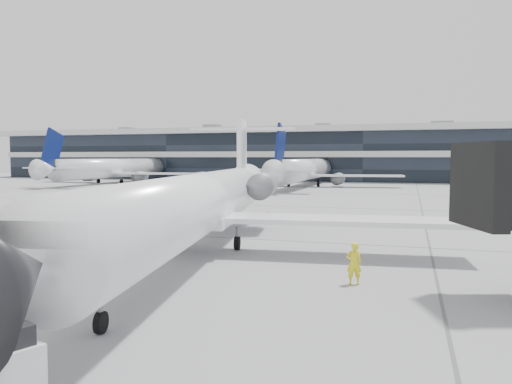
% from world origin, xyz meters
% --- Properties ---
extents(ground, '(220.00, 220.00, 0.00)m').
position_xyz_m(ground, '(0.00, 0.00, 0.00)').
color(ground, gray).
rests_on(ground, ground).
extents(terminal, '(170.00, 22.00, 10.00)m').
position_xyz_m(terminal, '(0.00, 82.00, 5.00)').
color(terminal, black).
rests_on(terminal, ground).
extents(bg_jet_left, '(32.00, 40.00, 9.60)m').
position_xyz_m(bg_jet_left, '(-45.00, 55.00, 0.00)').
color(bg_jet_left, white).
rests_on(bg_jet_left, ground).
extents(bg_jet_center, '(32.00, 40.00, 9.60)m').
position_xyz_m(bg_jet_center, '(-8.00, 55.00, 0.00)').
color(bg_jet_center, white).
rests_on(bg_jet_center, ground).
extents(regional_jet, '(26.99, 33.66, 7.80)m').
position_xyz_m(regional_jet, '(-1.23, -5.04, 2.66)').
color(regional_jet, white).
rests_on(regional_jet, ground).
extents(ramp_worker, '(0.70, 0.57, 1.64)m').
position_xyz_m(ramp_worker, '(6.90, -9.00, 0.82)').
color(ramp_worker, yellow).
rests_on(ramp_worker, ground).
extents(traffic_cone, '(0.38, 0.38, 0.54)m').
position_xyz_m(traffic_cone, '(-1.99, 10.29, 0.26)').
color(traffic_cone, '#FF3E0D').
rests_on(traffic_cone, ground).
extents(far_tug, '(1.58, 2.17, 1.25)m').
position_xyz_m(far_tug, '(-16.62, 28.45, 0.56)').
color(far_tug, black).
rests_on(far_tug, ground).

